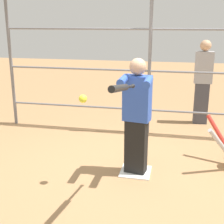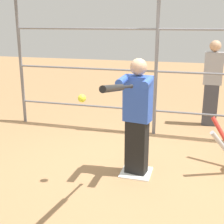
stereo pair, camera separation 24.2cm
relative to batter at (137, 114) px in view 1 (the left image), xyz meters
The scene contains 7 objects.
ground_plane 0.83m from the batter, 90.00° to the right, with size 24.00×24.00×0.00m, color #9E754C.
home_plate 0.82m from the batter, 90.00° to the right, with size 0.40×0.40×0.02m.
fence_backstop 1.74m from the batter, 90.00° to the right, with size 5.31×0.06×2.97m.
batter is the anchor object (origin of this frame).
baseball_bat_swinging 1.08m from the batter, 87.83° to the left, with size 0.11×0.91×0.20m.
softball_in_flight 0.77m from the batter, 37.40° to the left, with size 0.10×0.10×0.10m.
bystander_behind_fence 2.59m from the batter, 111.93° to the right, with size 0.34×0.21×1.63m.
Camera 1 is at (-0.48, 3.80, 1.97)m, focal length 50.00 mm.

